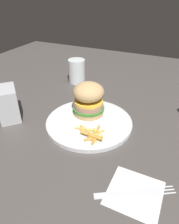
{
  "coord_description": "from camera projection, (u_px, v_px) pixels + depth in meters",
  "views": [
    {
      "loc": [
        -0.47,
        -0.23,
        0.37
      ],
      "look_at": [
        0.0,
        -0.01,
        0.04
      ],
      "focal_mm": 32.85,
      "sensor_mm": 36.0,
      "label": 1
    }
  ],
  "objects": [
    {
      "name": "ground_plane",
      "position": [
        86.0,
        123.0,
        0.64
      ],
      "size": [
        1.6,
        1.6,
        0.0
      ],
      "primitive_type": "plane",
      "color": "#47423F"
    },
    {
      "name": "napkin",
      "position": [
        135.0,
        193.0,
        0.43
      ],
      "size": [
        0.11,
        0.11,
        0.0
      ],
      "primitive_type": "cube",
      "rotation": [
        0.0,
        0.0,
        -0.02
      ],
      "color": "white",
      "rests_on": "ground_plane"
    },
    {
      "name": "fries_pile",
      "position": [
        92.0,
        134.0,
        0.57
      ],
      "size": [
        0.08,
        0.1,
        0.01
      ],
      "color": "#E5B251",
      "rests_on": "plate"
    },
    {
      "name": "plate",
      "position": [
        90.0,
        122.0,
        0.64
      ],
      "size": [
        0.26,
        0.26,
        0.01
      ],
      "primitive_type": "cylinder",
      "color": "silver",
      "rests_on": "ground_plane"
    },
    {
      "name": "sandwich",
      "position": [
        89.0,
        99.0,
        0.64
      ],
      "size": [
        0.1,
        0.1,
        0.11
      ],
      "color": "tan",
      "rests_on": "plate"
    },
    {
      "name": "drink_glass",
      "position": [
        77.0,
        72.0,
        0.88
      ],
      "size": [
        0.07,
        0.07,
        0.1
      ],
      "color": "silver",
      "rests_on": "ground_plane"
    },
    {
      "name": "napkin_dispenser",
      "position": [
        8.0,
        104.0,
        0.64
      ],
      "size": [
        0.11,
        0.11,
        0.1
      ],
      "primitive_type": "cube",
      "rotation": [
        0.0,
        0.0,
        0.81
      ],
      "color": "#B7BABF",
      "rests_on": "ground_plane"
    },
    {
      "name": "fork",
      "position": [
        136.0,
        192.0,
        0.43
      ],
      "size": [
        0.1,
        0.16,
        0.0
      ],
      "color": "silver",
      "rests_on": "napkin"
    }
  ]
}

